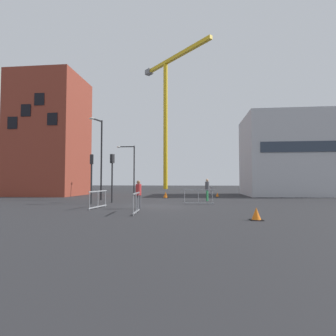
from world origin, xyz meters
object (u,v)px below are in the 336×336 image
pedestrian_waiting (138,192)px  traffic_cone_by_barrier (217,195)px  construction_crane (167,103)px  streetlamp_short (131,165)px  streetlamp_tall (100,153)px  traffic_light_far (112,170)px  pedestrian_walking (207,188)px  traffic_cone_striped (166,195)px  traffic_light_verge (92,170)px  traffic_cone_orange (256,214)px

pedestrian_waiting → traffic_cone_by_barrier: 14.34m
construction_crane → streetlamp_short: bearing=-92.2°
streetlamp_tall → traffic_light_far: streetlamp_tall is taller
pedestrian_walking → traffic_cone_striped: bearing=137.2°
streetlamp_short → traffic_cone_striped: (4.05, -2.32, -3.12)m
pedestrian_waiting → pedestrian_walking: bearing=57.5°
streetlamp_short → traffic_light_verge: 10.06m
streetlamp_tall → pedestrian_walking: 9.78m
pedestrian_walking → pedestrian_waiting: pedestrian_walking is taller
construction_crane → pedestrian_walking: 37.35m
construction_crane → traffic_cone_striped: bearing=-84.0°
traffic_light_verge → traffic_cone_striped: size_ratio=5.80×
streetlamp_short → traffic_light_verge: streetlamp_short is taller
streetlamp_short → traffic_light_far: 8.54m
traffic_light_far → pedestrian_waiting: (3.05, -4.39, -1.55)m
streetlamp_tall → pedestrian_waiting: size_ratio=4.10×
pedestrian_waiting → streetlamp_short: bearing=105.7°
pedestrian_walking → traffic_cone_striped: pedestrian_walking is taller
construction_crane → traffic_cone_striped: 34.05m
traffic_cone_by_barrier → traffic_cone_orange: traffic_cone_orange is taller
streetlamp_short → traffic_cone_striped: streetlamp_short is taller
pedestrian_waiting → traffic_cone_by_barrier: pedestrian_waiting is taller
traffic_cone_orange → traffic_cone_striped: (-5.60, 14.62, 0.04)m
pedestrian_walking → traffic_cone_orange: pedestrian_walking is taller
traffic_cone_orange → traffic_light_far: bearing=137.0°
pedestrian_waiting → traffic_cone_striped: (0.45, 10.54, -0.71)m
traffic_light_verge → traffic_cone_by_barrier: size_ratio=7.97×
streetlamp_tall → pedestrian_waiting: 8.87m
traffic_cone_by_barrier → traffic_light_far: bearing=-135.1°
traffic_cone_by_barrier → traffic_cone_striped: traffic_cone_striped is taller
construction_crane → streetlamp_tall: construction_crane is taller
streetlamp_short → traffic_cone_striped: 5.62m
pedestrian_walking → pedestrian_waiting: bearing=-122.5°
traffic_cone_by_barrier → construction_crane: bearing=107.5°
pedestrian_walking → traffic_cone_orange: bearing=-81.4°
streetlamp_short → traffic_light_verge: size_ratio=1.54×
streetlamp_short → traffic_light_verge: (-0.51, -10.00, -0.96)m
pedestrian_walking → traffic_cone_by_barrier: bearing=78.1°
traffic_light_far → traffic_cone_by_barrier: (8.76, 8.74, -2.34)m
pedestrian_waiting → traffic_cone_striped: 10.57m
construction_crane → traffic_light_far: (-0.49, -35.03, -15.52)m
streetlamp_tall → traffic_cone_by_barrier: bearing=31.2°
traffic_cone_orange → traffic_cone_by_barrier: bearing=91.1°
traffic_light_far → traffic_cone_striped: traffic_light_far is taller
traffic_light_verge → streetlamp_tall: bearing=101.5°
pedestrian_walking → pedestrian_waiting: 8.17m
pedestrian_walking → construction_crane: bearing=102.1°
traffic_light_far → traffic_cone_striped: 7.43m
traffic_cone_striped → traffic_light_verge: bearing=-120.7°
streetlamp_short → traffic_cone_orange: streetlamp_short is taller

